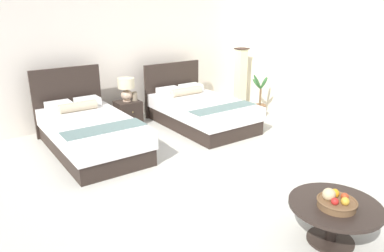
% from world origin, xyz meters
% --- Properties ---
extents(ground_plane, '(9.57, 9.93, 0.02)m').
position_xyz_m(ground_plane, '(0.00, 0.00, -0.01)').
color(ground_plane, beige).
extents(wall_back, '(9.57, 0.12, 2.65)m').
position_xyz_m(wall_back, '(0.00, 3.16, 1.32)').
color(wall_back, silver).
rests_on(wall_back, ground).
extents(wall_side_right, '(0.12, 5.53, 2.65)m').
position_xyz_m(wall_side_right, '(2.99, 0.40, 1.32)').
color(wall_side_right, '#EFE4CC').
rests_on(wall_side_right, ground).
extents(bed_near_window, '(1.21, 2.21, 1.20)m').
position_xyz_m(bed_near_window, '(-1.09, 1.80, 0.31)').
color(bed_near_window, '#2D231D').
rests_on(bed_near_window, ground).
extents(bed_near_corner, '(1.31, 2.13, 1.09)m').
position_xyz_m(bed_near_corner, '(1.09, 1.80, 0.29)').
color(bed_near_corner, '#2D231D').
rests_on(bed_near_corner, ground).
extents(nightstand, '(0.46, 0.41, 0.48)m').
position_xyz_m(nightstand, '(-0.04, 2.61, 0.24)').
color(nightstand, '#2D231D').
rests_on(nightstand, ground).
extents(table_lamp, '(0.32, 0.32, 0.45)m').
position_xyz_m(table_lamp, '(-0.04, 2.63, 0.75)').
color(table_lamp, '#C9A98B').
rests_on(table_lamp, nightstand).
extents(vase, '(0.10, 0.10, 0.17)m').
position_xyz_m(vase, '(0.10, 2.57, 0.56)').
color(vase, gray).
rests_on(vase, nightstand).
extents(coffee_table, '(0.89, 0.89, 0.43)m').
position_xyz_m(coffee_table, '(0.02, -1.89, 0.33)').
color(coffee_table, '#2D231D').
rests_on(coffee_table, ground).
extents(fruit_bowl, '(0.37, 0.37, 0.18)m').
position_xyz_m(fruit_bowl, '(-0.03, -1.92, 0.49)').
color(fruit_bowl, brown).
rests_on(fruit_bowl, coffee_table).
extents(floor_lamp_corner, '(0.25, 0.25, 1.33)m').
position_xyz_m(floor_lamp_corner, '(2.59, 2.30, 0.67)').
color(floor_lamp_corner, '#36221B').
rests_on(floor_lamp_corner, ground).
extents(potted_palm, '(0.48, 0.46, 0.93)m').
position_xyz_m(potted_palm, '(2.46, 1.54, 0.26)').
color(potted_palm, brown).
rests_on(potted_palm, ground).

